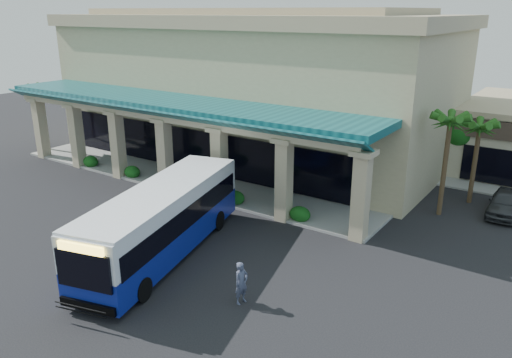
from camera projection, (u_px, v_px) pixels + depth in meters
The scene contains 10 objects.
ground at pixel (203, 247), 24.82m from camera, with size 110.00×110.00×0.00m, color black.
main_building at pixel (254, 83), 39.79m from camera, with size 30.80×14.80×11.35m, color #C0B489, non-canonical shape.
arcade at pixel (176, 141), 33.51m from camera, with size 30.00×6.20×5.70m, color #0C444A, non-canonical shape.
palm_0 at pixel (446, 159), 27.80m from camera, with size 2.40×2.40×6.60m, color #1F5215, non-canonical shape.
palm_1 at pixel (475, 157), 29.73m from camera, with size 2.40×2.40×5.80m, color #1F5215, non-canonical shape.
palm_2 at pixel (43, 114), 40.97m from camera, with size 2.40×2.40×6.20m, color #1F5215, non-canonical shape.
broadleaf_tree at pixel (460, 143), 34.87m from camera, with size 2.60×2.60×4.81m, color #114B12, non-canonical shape.
transit_bus at pixel (163, 222), 23.60m from camera, with size 2.79×12.00×3.35m, color navy, non-canonical shape.
pedestrian at pixel (241, 283), 19.83m from camera, with size 0.65×0.43×1.79m, color #444A61.
car_silver at pixel (506, 203), 28.60m from camera, with size 1.70×4.22×1.44m, color #323438.
Camera 1 is at (14.87, -16.99, 11.16)m, focal length 35.00 mm.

